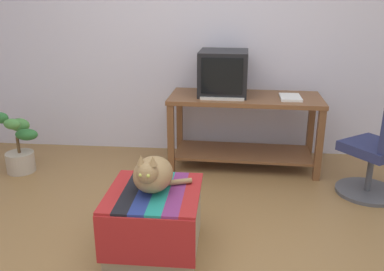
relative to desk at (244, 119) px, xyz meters
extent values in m
plane|color=olive|center=(-0.48, -1.60, -0.48)|extent=(14.00, 14.00, 0.00)
cube|color=silver|center=(-0.48, 0.45, 0.82)|extent=(8.00, 0.10, 2.60)
cube|color=brown|center=(-0.68, -0.24, -0.15)|extent=(0.06, 0.06, 0.66)
cube|color=brown|center=(0.66, -0.29, -0.15)|extent=(0.06, 0.06, 0.66)
cube|color=brown|center=(0.68, 0.24, -0.15)|extent=(0.06, 0.06, 0.66)
cube|color=brown|center=(-0.66, 0.29, -0.15)|extent=(0.06, 0.06, 0.66)
cube|color=brown|center=(0.00, 0.00, -0.35)|extent=(1.33, 0.56, 0.02)
cube|color=brown|center=(0.00, 0.00, 0.20)|extent=(1.44, 0.66, 0.04)
cube|color=black|center=(-0.21, 0.07, 0.23)|extent=(0.33, 0.34, 0.02)
cube|color=black|center=(-0.21, 0.07, 0.43)|extent=(0.47, 0.49, 0.41)
cube|color=black|center=(-0.22, -0.17, 0.44)|extent=(0.37, 0.03, 0.32)
cube|color=beige|center=(-0.21, -0.13, 0.24)|extent=(0.41, 0.16, 0.02)
cube|color=white|center=(0.41, -0.06, 0.23)|extent=(0.19, 0.28, 0.02)
cube|color=tan|center=(-0.61, -1.47, -0.28)|extent=(0.56, 0.57, 0.39)
cube|color=#AD2323|center=(-0.61, -1.78, -0.24)|extent=(0.59, 0.01, 0.32)
cube|color=#AD2323|center=(-0.86, -1.47, -0.08)|extent=(0.10, 0.62, 0.02)
cube|color=black|center=(-0.76, -1.47, -0.08)|extent=(0.10, 0.62, 0.02)
cube|color=navy|center=(-0.66, -1.47, -0.08)|extent=(0.10, 0.62, 0.02)
cube|color=#1E897A|center=(-0.57, -1.47, -0.08)|extent=(0.10, 0.62, 0.02)
cube|color=#7A2D6B|center=(-0.47, -1.47, -0.08)|extent=(0.10, 0.62, 0.02)
cube|color=#AD2323|center=(-0.37, -1.47, -0.08)|extent=(0.10, 0.62, 0.02)
ellipsoid|color=#9E7A4C|center=(-0.62, -1.45, 0.04)|extent=(0.28, 0.34, 0.22)
sphere|color=#9E7A4C|center=(-0.63, -1.57, 0.10)|extent=(0.14, 0.14, 0.14)
cylinder|color=#9E7A4C|center=(-0.50, -1.37, -0.05)|extent=(0.25, 0.12, 0.04)
cone|color=#9E7A4C|center=(-0.67, -1.56, 0.18)|extent=(0.05, 0.05, 0.06)
cone|color=#9E7A4C|center=(-0.59, -1.57, 0.18)|extent=(0.05, 0.05, 0.06)
sphere|color=#C6D151|center=(-0.66, -1.62, 0.11)|extent=(0.02, 0.02, 0.02)
sphere|color=#C6D151|center=(-0.61, -1.63, 0.11)|extent=(0.02, 0.02, 0.02)
cylinder|color=#B7A893|center=(-2.12, -0.35, -0.38)|extent=(0.26, 0.26, 0.19)
cylinder|color=brown|center=(-2.12, -0.35, -0.21)|extent=(0.03, 0.03, 0.15)
ellipsoid|color=#2D7033|center=(-2.03, -0.34, -0.11)|extent=(0.21, 0.13, 0.11)
ellipsoid|color=#4C8E42|center=(-2.14, -0.23, -0.05)|extent=(0.19, 0.11, 0.13)
ellipsoid|color=#2D7033|center=(-2.24, -0.36, 0.05)|extent=(0.14, 0.09, 0.11)
ellipsoid|color=#4C8E42|center=(-2.08, -0.46, 0.03)|extent=(0.16, 0.09, 0.10)
cylinder|color=#4C4C51|center=(1.04, -0.52, -0.46)|extent=(0.52, 0.52, 0.03)
cylinder|color=#4C4C51|center=(1.04, -0.52, -0.28)|extent=(0.05, 0.05, 0.34)
cube|color=navy|center=(1.04, -0.52, -0.07)|extent=(0.59, 0.59, 0.08)
cylinder|color=#2351B2|center=(0.45, 0.04, 0.23)|extent=(0.09, 0.12, 0.01)
camera|label=1|loc=(-0.15, -3.78, 1.10)|focal=38.01mm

